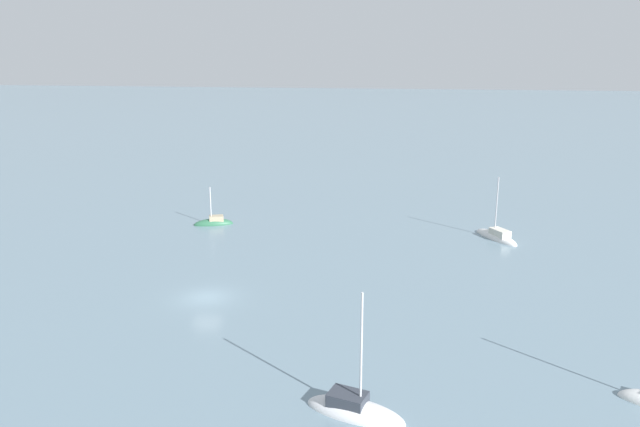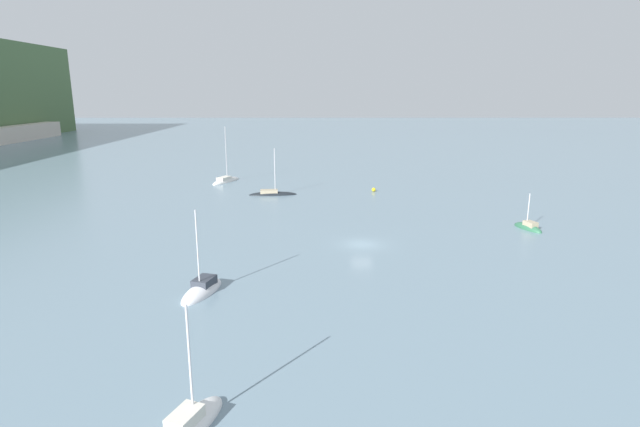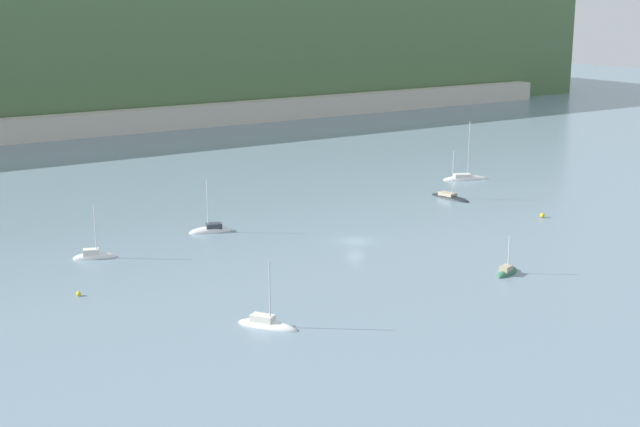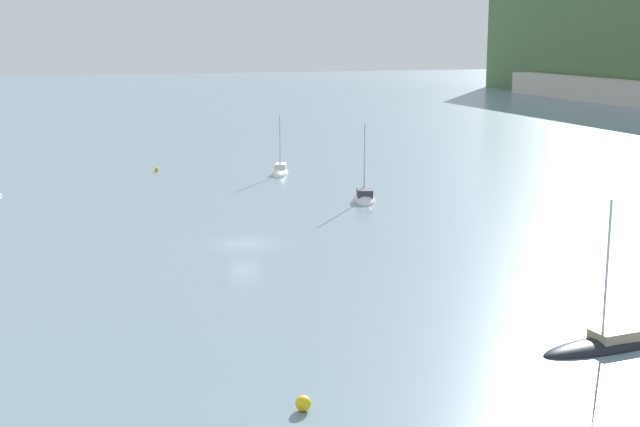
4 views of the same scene
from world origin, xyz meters
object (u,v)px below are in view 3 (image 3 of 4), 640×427
(sailboat_4, at_px, (94,257))
(mooring_buoy_1, at_px, (542,215))
(sailboat_5, at_px, (211,231))
(mooring_buoy_0, at_px, (79,294))
(sailboat_1, at_px, (450,198))
(sailboat_2, at_px, (465,179))
(sailboat_0, at_px, (267,326))
(sailboat_3, at_px, (507,273))

(sailboat_4, relative_size, mooring_buoy_1, 10.93)
(sailboat_5, distance_m, mooring_buoy_1, 51.92)
(mooring_buoy_0, xyz_separation_m, mooring_buoy_1, (73.43, -3.36, 0.09))
(mooring_buoy_0, relative_size, mooring_buoy_1, 0.75)
(sailboat_4, bearing_deg, mooring_buoy_0, -94.20)
(sailboat_4, height_order, mooring_buoy_0, sailboat_4)
(sailboat_1, xyz_separation_m, mooring_buoy_1, (2.87, -18.46, 0.26))
(sailboat_2, distance_m, sailboat_4, 77.98)
(mooring_buoy_1, bearing_deg, sailboat_1, 98.84)
(sailboat_0, relative_size, sailboat_3, 1.43)
(sailboat_0, distance_m, sailboat_3, 34.40)
(sailboat_3, bearing_deg, sailboat_0, 158.86)
(sailboat_0, relative_size, mooring_buoy_1, 10.87)
(mooring_buoy_1, bearing_deg, sailboat_5, 156.15)
(sailboat_0, relative_size, sailboat_4, 0.99)
(sailboat_1, xyz_separation_m, sailboat_5, (-44.62, 2.54, 0.01))
(sailboat_4, height_order, mooring_buoy_1, sailboat_4)
(sailboat_2, height_order, sailboat_5, sailboat_2)
(sailboat_4, xyz_separation_m, mooring_buoy_0, (-6.89, -14.00, 0.15))
(sailboat_0, xyz_separation_m, sailboat_5, (12.74, 38.30, -0.01))
(sailboat_0, distance_m, sailboat_1, 67.59)
(sailboat_0, height_order, sailboat_1, sailboat_1)
(sailboat_0, relative_size, mooring_buoy_0, 14.49)
(sailboat_1, distance_m, sailboat_2, 17.18)
(sailboat_5, distance_m, mooring_buoy_0, 31.37)
(sailboat_4, bearing_deg, sailboat_3, -18.97)
(mooring_buoy_0, bearing_deg, sailboat_4, 63.79)
(sailboat_1, xyz_separation_m, sailboat_3, (-22.97, -36.47, -0.00))
(sailboat_3, relative_size, sailboat_5, 0.63)
(sailboat_2, bearing_deg, sailboat_1, -117.05)
(sailboat_1, bearing_deg, sailboat_0, -63.21)
(mooring_buoy_1, bearing_deg, sailboat_2, 70.16)
(sailboat_4, xyz_separation_m, sailboat_5, (19.06, 3.64, -0.01))
(sailboat_0, bearing_deg, sailboat_1, 89.38)
(sailboat_2, height_order, mooring_buoy_0, sailboat_2)
(sailboat_1, bearing_deg, sailboat_4, -94.16)
(sailboat_3, bearing_deg, mooring_buoy_0, 135.86)
(sailboat_2, bearing_deg, sailboat_4, -147.02)
(sailboat_1, height_order, sailboat_2, sailboat_2)
(sailboat_2, xyz_separation_m, sailboat_4, (-77.08, -11.85, 0.02))
(sailboat_2, relative_size, sailboat_4, 1.49)
(sailboat_2, bearing_deg, sailboat_3, -103.37)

